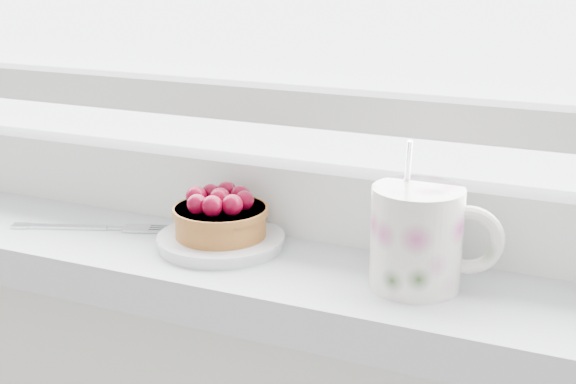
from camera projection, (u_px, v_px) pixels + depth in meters
The scene contains 4 objects.
saucer at pixel (221, 241), 0.78m from camera, with size 0.12×0.12×0.01m, color silver.
raspberry_tart at pixel (220, 215), 0.77m from camera, with size 0.09×0.09×0.05m.
floral_mug at pixel (420, 236), 0.68m from camera, with size 0.12×0.09×0.13m.
fork at pixel (94, 227), 0.83m from camera, with size 0.17×0.08×0.00m.
Camera 1 is at (0.33, 1.26, 1.22)m, focal length 50.00 mm.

